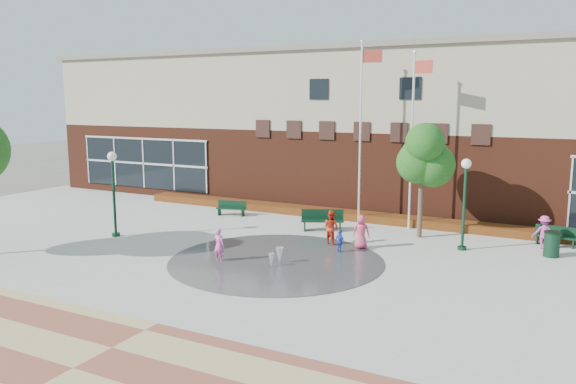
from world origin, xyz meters
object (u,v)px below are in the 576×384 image
at_px(flagpole_left, 362,124).
at_px(bench_left, 231,211).
at_px(flagpole_right, 413,131).
at_px(child_splash, 219,245).
at_px(trash_can, 552,244).

distance_m(flagpole_left, bench_left, 8.50).
bearing_deg(flagpole_left, flagpole_right, -13.06).
distance_m(flagpole_right, child_splash, 11.01).
relative_size(bench_left, trash_can, 1.60).
bearing_deg(bench_left, flagpole_right, -6.14).
relative_size(flagpole_left, trash_can, 8.68).
height_order(flagpole_left, child_splash, flagpole_left).
bearing_deg(flagpole_right, flagpole_left, -163.05).
distance_m(bench_left, trash_can, 15.87).
height_order(flagpole_right, trash_can, flagpole_right).
distance_m(trash_can, child_splash, 13.27).
bearing_deg(flagpole_left, child_splash, -116.96).
height_order(flagpole_left, flagpole_right, flagpole_left).
bearing_deg(child_splash, trash_can, -146.19).
xyz_separation_m(bench_left, trash_can, (15.84, -0.90, 0.27)).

